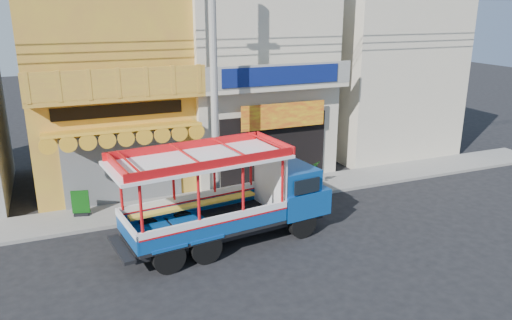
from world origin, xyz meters
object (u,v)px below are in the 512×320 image
at_px(songthaew_truck, 240,194).
at_px(potted_plant_b, 298,174).
at_px(potted_plant_c, 301,171).
at_px(utility_pole, 218,69).
at_px(green_sign, 81,205).
at_px(potted_plant_a, 306,174).

xyz_separation_m(songthaew_truck, potted_plant_b, (3.75, 3.35, -0.90)).
bearing_deg(potted_plant_c, utility_pole, -40.02).
relative_size(utility_pole, green_sign, 31.08).
distance_m(utility_pole, potted_plant_b, 5.70).
xyz_separation_m(potted_plant_a, potted_plant_c, (0.12, 0.71, -0.11)).
relative_size(potted_plant_a, potted_plant_c, 1.25).
bearing_deg(potted_plant_a, utility_pole, 165.33).
relative_size(songthaew_truck, potted_plant_b, 7.12).
xyz_separation_m(green_sign, potted_plant_a, (8.49, -0.52, 0.17)).
xyz_separation_m(songthaew_truck, green_sign, (-4.52, 3.58, -1.00)).
height_order(songthaew_truck, potted_plant_c, songthaew_truck).
distance_m(utility_pole, potted_plant_c, 6.02).
height_order(green_sign, potted_plant_a, potted_plant_a).
relative_size(utility_pole, potted_plant_c, 31.93).
xyz_separation_m(songthaew_truck, potted_plant_a, (3.97, 3.06, -0.84)).
bearing_deg(potted_plant_b, songthaew_truck, 110.37).
distance_m(utility_pole, potted_plant_a, 5.76).
height_order(songthaew_truck, potted_plant_a, songthaew_truck).
bearing_deg(potted_plant_b, utility_pole, 80.40).
relative_size(green_sign, potted_plant_a, 0.82).
xyz_separation_m(potted_plant_a, potted_plant_b, (-0.22, 0.29, -0.06)).
xyz_separation_m(songthaew_truck, potted_plant_c, (4.10, 3.77, -0.94)).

